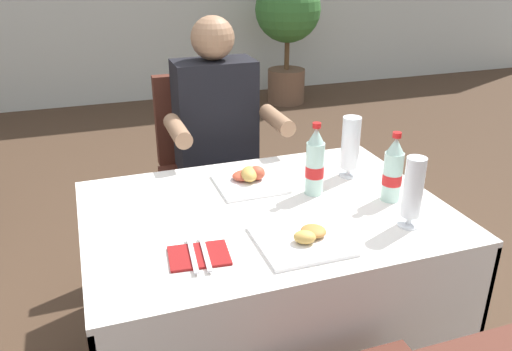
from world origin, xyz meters
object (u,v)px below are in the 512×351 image
(seated_diner_far, at_px, (219,142))
(cola_bottle_secondary, at_px, (393,171))
(napkin_cutlery_set, at_px, (199,255))
(plate_far_diner, at_px, (250,179))
(plate_near_camera, at_px, (303,239))
(chair_far_diner_seat, at_px, (207,166))
(cola_bottle_primary, at_px, (315,163))
(potted_plant_corner, at_px, (288,22))
(beer_glass_left, at_px, (350,146))
(main_dining_table, at_px, (265,251))
(beer_glass_middle, at_px, (413,192))

(seated_diner_far, relative_size, cola_bottle_secondary, 5.14)
(napkin_cutlery_set, bearing_deg, plate_far_diner, 55.22)
(seated_diner_far, relative_size, plate_near_camera, 4.88)
(chair_far_diner_seat, bearing_deg, cola_bottle_primary, -75.20)
(cola_bottle_primary, relative_size, potted_plant_corner, 0.21)
(beer_glass_left, relative_size, cola_bottle_primary, 0.89)
(chair_far_diner_seat, height_order, seated_diner_far, seated_diner_far)
(seated_diner_far, bearing_deg, main_dining_table, -92.55)
(main_dining_table, distance_m, cola_bottle_secondary, 0.51)
(plate_far_diner, xyz_separation_m, cola_bottle_secondary, (0.42, -0.28, 0.09))
(cola_bottle_primary, bearing_deg, seated_diner_far, 104.55)
(seated_diner_far, xyz_separation_m, plate_near_camera, (-0.00, -0.95, 0.02))
(cola_bottle_secondary, xyz_separation_m, potted_plant_corner, (1.09, 3.61, -0.01))
(plate_near_camera, bearing_deg, cola_bottle_primary, 59.85)
(napkin_cutlery_set, relative_size, potted_plant_corner, 0.15)
(chair_far_diner_seat, bearing_deg, beer_glass_left, -59.76)
(main_dining_table, height_order, beer_glass_left, beer_glass_left)
(seated_diner_far, bearing_deg, chair_far_diner_seat, 106.25)
(napkin_cutlery_set, bearing_deg, main_dining_table, 37.35)
(cola_bottle_secondary, relative_size, potted_plant_corner, 0.19)
(chair_far_diner_seat, relative_size, seated_diner_far, 0.77)
(main_dining_table, bearing_deg, beer_glass_middle, -33.19)
(potted_plant_corner, bearing_deg, cola_bottle_primary, -110.80)
(chair_far_diner_seat, height_order, beer_glass_middle, chair_far_diner_seat)
(beer_glass_left, bearing_deg, main_dining_table, -158.63)
(cola_bottle_secondary, distance_m, napkin_cutlery_set, 0.73)
(beer_glass_left, height_order, cola_bottle_secondary, cola_bottle_secondary)
(beer_glass_middle, distance_m, cola_bottle_secondary, 0.18)
(beer_glass_middle, xyz_separation_m, cola_bottle_secondary, (0.04, 0.18, -0.01))
(plate_near_camera, relative_size, beer_glass_left, 1.11)
(potted_plant_corner, bearing_deg, beer_glass_middle, -106.71)
(main_dining_table, bearing_deg, chair_far_diner_seat, 90.00)
(cola_bottle_primary, bearing_deg, napkin_cutlery_set, -150.58)
(chair_far_diner_seat, relative_size, napkin_cutlery_set, 5.00)
(chair_far_diner_seat, height_order, cola_bottle_primary, cola_bottle_primary)
(main_dining_table, relative_size, plate_near_camera, 4.62)
(plate_far_diner, relative_size, beer_glass_left, 1.02)
(chair_far_diner_seat, distance_m, plate_near_camera, 1.07)
(chair_far_diner_seat, relative_size, beer_glass_middle, 4.23)
(seated_diner_far, distance_m, napkin_cutlery_set, 0.98)
(beer_glass_left, bearing_deg, plate_near_camera, -132.75)
(plate_near_camera, xyz_separation_m, plate_far_diner, (-0.02, 0.44, 0.01))
(main_dining_table, bearing_deg, seated_diner_far, 87.45)
(plate_far_diner, bearing_deg, main_dining_table, -93.58)
(plate_near_camera, bearing_deg, plate_far_diner, 92.33)
(beer_glass_middle, relative_size, cola_bottle_primary, 0.88)
(potted_plant_corner, bearing_deg, seated_diner_far, -117.85)
(seated_diner_far, relative_size, cola_bottle_primary, 4.82)
(chair_far_diner_seat, bearing_deg, cola_bottle_secondary, -64.32)
(plate_near_camera, bearing_deg, chair_far_diner_seat, 91.68)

